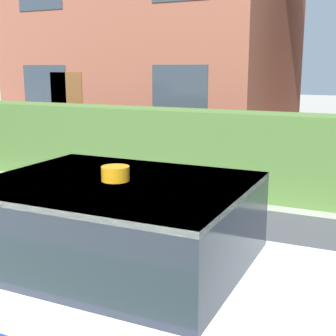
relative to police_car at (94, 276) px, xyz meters
name	(u,v)px	position (x,y,z in m)	size (l,w,h in m)	color
road_strip	(82,258)	(-1.23, 1.50, -0.66)	(28.00, 5.63, 0.01)	#424247
garden_hedge	(260,156)	(-0.07, 5.06, 0.07)	(13.34, 0.77, 1.47)	#4C7233
police_car	(94,276)	(0.00, 0.00, 0.00)	(4.45, 1.70, 1.53)	black
house_left	(163,11)	(-4.54, 10.40, 3.19)	(7.53, 6.64, 7.59)	#93513D
wheelie_bin	(136,147)	(-3.08, 6.05, -0.15)	(0.80, 0.82, 1.04)	black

